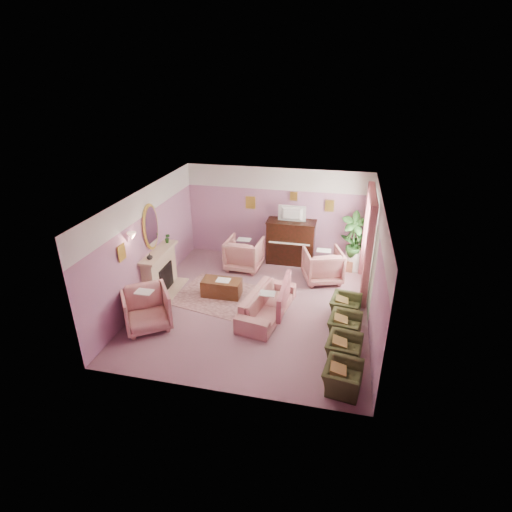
% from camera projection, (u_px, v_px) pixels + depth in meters
% --- Properties ---
extents(floor, '(5.50, 6.00, 0.01)m').
position_uv_depth(floor, '(255.00, 306.00, 9.97)').
color(floor, gray).
rests_on(floor, ground).
extents(ceiling, '(5.50, 6.00, 0.01)m').
position_uv_depth(ceiling, '(254.00, 197.00, 8.78)').
color(ceiling, '#F6E7CE').
rests_on(ceiling, wall_back).
extents(wall_back, '(5.50, 0.02, 2.80)m').
position_uv_depth(wall_back, '(277.00, 214.00, 12.03)').
color(wall_back, '#875E8D').
rests_on(wall_back, floor).
extents(wall_front, '(5.50, 0.02, 2.80)m').
position_uv_depth(wall_front, '(215.00, 328.00, 6.72)').
color(wall_front, '#875E8D').
rests_on(wall_front, floor).
extents(wall_left, '(0.02, 6.00, 2.80)m').
position_uv_depth(wall_left, '(147.00, 245.00, 9.92)').
color(wall_left, '#875E8D').
rests_on(wall_left, floor).
extents(wall_right, '(0.02, 6.00, 2.80)m').
position_uv_depth(wall_right, '(375.00, 266.00, 8.83)').
color(wall_right, '#875E8D').
rests_on(wall_right, floor).
extents(picture_rail_band, '(5.50, 0.01, 0.65)m').
position_uv_depth(picture_rail_band, '(277.00, 179.00, 11.56)').
color(picture_rail_band, silver).
rests_on(picture_rail_band, wall_back).
extents(stripe_panel, '(0.01, 3.00, 2.15)m').
position_uv_depth(stripe_panel, '(371.00, 255.00, 10.12)').
color(stripe_panel, '#B1C6A9').
rests_on(stripe_panel, wall_right).
extents(fireplace_surround, '(0.30, 1.40, 1.10)m').
position_uv_depth(fireplace_surround, '(160.00, 272.00, 10.43)').
color(fireplace_surround, '#CDB190').
rests_on(fireplace_surround, floor).
extents(fireplace_inset, '(0.18, 0.72, 0.68)m').
position_uv_depth(fireplace_inset, '(164.00, 277.00, 10.47)').
color(fireplace_inset, black).
rests_on(fireplace_inset, floor).
extents(fire_ember, '(0.06, 0.54, 0.10)m').
position_uv_depth(fire_ember, '(166.00, 284.00, 10.54)').
color(fire_ember, orange).
rests_on(fire_ember, floor).
extents(mantel_shelf, '(0.40, 1.55, 0.07)m').
position_uv_depth(mantel_shelf, '(159.00, 252.00, 10.18)').
color(mantel_shelf, '#CDB190').
rests_on(mantel_shelf, fireplace_surround).
extents(hearth, '(0.55, 1.50, 0.02)m').
position_uv_depth(hearth, '(169.00, 291.00, 10.61)').
color(hearth, '#CDB190').
rests_on(hearth, floor).
extents(mirror_frame, '(0.04, 0.72, 1.20)m').
position_uv_depth(mirror_frame, '(151.00, 227.00, 9.92)').
color(mirror_frame, gold).
rests_on(mirror_frame, wall_left).
extents(mirror_glass, '(0.01, 0.60, 1.06)m').
position_uv_depth(mirror_glass, '(152.00, 227.00, 9.91)').
color(mirror_glass, white).
rests_on(mirror_glass, wall_left).
extents(sconce_shade, '(0.20, 0.20, 0.16)m').
position_uv_depth(sconce_shade, '(132.00, 236.00, 8.90)').
color(sconce_shade, '#FFC2A2').
rests_on(sconce_shade, wall_left).
extents(piano, '(1.40, 0.60, 1.30)m').
position_uv_depth(piano, '(291.00, 242.00, 11.96)').
color(piano, black).
rests_on(piano, floor).
extents(piano_keyshelf, '(1.30, 0.12, 0.06)m').
position_uv_depth(piano_keyshelf, '(289.00, 245.00, 11.62)').
color(piano_keyshelf, black).
rests_on(piano_keyshelf, piano).
extents(piano_keys, '(1.20, 0.08, 0.02)m').
position_uv_depth(piano_keys, '(289.00, 244.00, 11.61)').
color(piano_keys, white).
rests_on(piano_keys, piano).
extents(piano_top, '(1.45, 0.65, 0.04)m').
position_uv_depth(piano_top, '(292.00, 222.00, 11.68)').
color(piano_top, black).
rests_on(piano_top, piano).
extents(television, '(0.80, 0.12, 0.48)m').
position_uv_depth(television, '(292.00, 213.00, 11.52)').
color(television, black).
rests_on(television, piano).
extents(print_back_left, '(0.30, 0.03, 0.38)m').
position_uv_depth(print_back_left, '(251.00, 203.00, 12.01)').
color(print_back_left, gold).
rests_on(print_back_left, wall_back).
extents(print_back_right, '(0.26, 0.03, 0.34)m').
position_uv_depth(print_back_right, '(330.00, 206.00, 11.52)').
color(print_back_right, gold).
rests_on(print_back_right, wall_back).
extents(print_back_mid, '(0.22, 0.03, 0.26)m').
position_uv_depth(print_back_mid, '(294.00, 196.00, 11.64)').
color(print_back_mid, gold).
rests_on(print_back_mid, wall_back).
extents(print_left_wall, '(0.03, 0.28, 0.36)m').
position_uv_depth(print_left_wall, '(122.00, 253.00, 8.72)').
color(print_left_wall, gold).
rests_on(print_left_wall, wall_left).
extents(window_blind, '(0.03, 1.40, 1.80)m').
position_uv_depth(window_blind, '(372.00, 229.00, 10.08)').
color(window_blind, white).
rests_on(window_blind, wall_right).
extents(curtain_left, '(0.16, 0.34, 2.60)m').
position_uv_depth(curtain_left, '(368.00, 258.00, 9.45)').
color(curtain_left, '#B05765').
rests_on(curtain_left, floor).
extents(curtain_right, '(0.16, 0.34, 2.60)m').
position_uv_depth(curtain_right, '(366.00, 230.00, 11.08)').
color(curtain_right, '#B05765').
rests_on(curtain_right, floor).
extents(pelmet, '(0.16, 2.20, 0.16)m').
position_uv_depth(pelmet, '(373.00, 196.00, 9.73)').
color(pelmet, '#B05765').
rests_on(pelmet, wall_right).
extents(mantel_plant, '(0.16, 0.16, 0.28)m').
position_uv_depth(mantel_plant, '(167.00, 238.00, 10.59)').
color(mantel_plant, '#224F1D').
rests_on(mantel_plant, mantel_shelf).
extents(mantel_vase, '(0.16, 0.16, 0.16)m').
position_uv_depth(mantel_vase, '(150.00, 257.00, 9.69)').
color(mantel_vase, silver).
rests_on(mantel_vase, mantel_shelf).
extents(area_rug, '(2.81, 2.26, 0.01)m').
position_uv_depth(area_rug, '(225.00, 297.00, 10.33)').
color(area_rug, '#9D6E6F').
rests_on(area_rug, floor).
extents(coffee_table, '(1.00, 0.51, 0.45)m').
position_uv_depth(coffee_table, '(222.00, 288.00, 10.33)').
color(coffee_table, '#523119').
rests_on(coffee_table, floor).
extents(table_paper, '(0.35, 0.28, 0.01)m').
position_uv_depth(table_paper, '(223.00, 280.00, 10.22)').
color(table_paper, white).
rests_on(table_paper, coffee_table).
extents(sofa, '(0.69, 2.07, 0.84)m').
position_uv_depth(sofa, '(267.00, 300.00, 9.42)').
color(sofa, tan).
rests_on(sofa, floor).
extents(sofa_throw, '(0.10, 1.57, 0.57)m').
position_uv_depth(sofa_throw, '(284.00, 295.00, 9.27)').
color(sofa_throw, '#B05765').
rests_on(sofa_throw, sofa).
extents(floral_armchair_left, '(0.98, 0.98, 1.02)m').
position_uv_depth(floral_armchair_left, '(244.00, 252.00, 11.65)').
color(floral_armchair_left, tan).
rests_on(floral_armchair_left, floor).
extents(floral_armchair_right, '(0.98, 0.98, 1.02)m').
position_uv_depth(floral_armchair_right, '(323.00, 264.00, 10.96)').
color(floral_armchair_right, tan).
rests_on(floral_armchair_right, floor).
extents(floral_armchair_front, '(0.98, 0.98, 1.02)m').
position_uv_depth(floral_armchair_front, '(146.00, 307.00, 8.95)').
color(floral_armchair_front, tan).
rests_on(floral_armchair_front, floor).
extents(olive_chair_a, '(0.53, 0.76, 0.66)m').
position_uv_depth(olive_chair_a, '(343.00, 374.00, 7.25)').
color(olive_chair_a, '#404924').
rests_on(olive_chair_a, floor).
extents(olive_chair_b, '(0.53, 0.76, 0.66)m').
position_uv_depth(olive_chair_b, '(344.00, 346.00, 7.98)').
color(olive_chair_b, '#404924').
rests_on(olive_chair_b, floor).
extents(olive_chair_c, '(0.53, 0.76, 0.66)m').
position_uv_depth(olive_chair_c, '(345.00, 323.00, 8.70)').
color(olive_chair_c, '#404924').
rests_on(olive_chair_c, floor).
extents(olive_chair_d, '(0.53, 0.76, 0.66)m').
position_uv_depth(olive_chair_d, '(346.00, 304.00, 9.43)').
color(olive_chair_d, '#404924').
rests_on(olive_chair_d, floor).
extents(side_table, '(0.52, 0.52, 0.70)m').
position_uv_depth(side_table, '(354.00, 258.00, 11.65)').
color(side_table, silver).
rests_on(side_table, floor).
extents(side_plant_big, '(0.30, 0.30, 0.34)m').
position_uv_depth(side_plant_big, '(356.00, 242.00, 11.43)').
color(side_plant_big, '#224F1D').
rests_on(side_plant_big, side_table).
extents(side_plant_small, '(0.16, 0.16, 0.28)m').
position_uv_depth(side_plant_small, '(360.00, 245.00, 11.33)').
color(side_plant_small, '#224F1D').
rests_on(side_plant_small, side_table).
extents(palm_pot, '(0.34, 0.34, 0.34)m').
position_uv_depth(palm_pot, '(351.00, 265.00, 11.66)').
color(palm_pot, '#925B40').
rests_on(palm_pot, floor).
extents(palm_plant, '(0.76, 0.76, 1.44)m').
position_uv_depth(palm_plant, '(354.00, 237.00, 11.28)').
color(palm_plant, '#224F1D').
rests_on(palm_plant, palm_pot).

